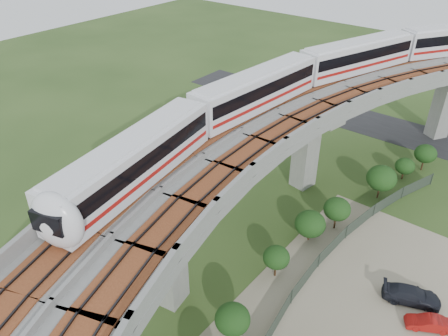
{
  "coord_description": "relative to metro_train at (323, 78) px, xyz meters",
  "views": [
    {
      "loc": [
        19.24,
        -26.74,
        27.6
      ],
      "look_at": [
        -0.64,
        -1.71,
        7.5
      ],
      "focal_mm": 35.0,
      "sensor_mm": 36.0,
      "label": 1
    }
  ],
  "objects": [
    {
      "name": "tree_6",
      "position": [
        5.75,
        -21.87,
        -9.86
      ],
      "size": [
        2.54,
        2.54,
        3.54
      ],
      "color": "#382314",
      "rests_on": "ground"
    },
    {
      "name": "tree_0",
      "position": [
        9.01,
        10.51,
        -10.08
      ],
      "size": [
        2.5,
        2.5,
        3.29
      ],
      "color": "#382314",
      "rests_on": "ground"
    },
    {
      "name": "tree_3",
      "position": [
        5.77,
        -5.6,
        -9.98
      ],
      "size": [
        2.57,
        2.57,
        3.43
      ],
      "color": "#382314",
      "rests_on": "ground"
    },
    {
      "name": "tree_5",
      "position": [
        4.65,
        -14.46,
        -10.22
      ],
      "size": [
        2.25,
        2.25,
        3.05
      ],
      "color": "#382314",
      "rests_on": "ground"
    },
    {
      "name": "car_red",
      "position": [
        16.47,
        -11.87,
        -11.73
      ],
      "size": [
        3.39,
        2.56,
        1.07
      ],
      "primitive_type": "imported",
      "rotation": [
        0.0,
        0.0,
        -1.07
      ],
      "color": "maroon",
      "rests_on": "dirt_lot"
    },
    {
      "name": "viaduct",
      "position": [
        2.42,
        -11.28,
        -3.26
      ],
      "size": [
        19.58,
        73.98,
        11.4
      ],
      "color": "#99968E",
      "rests_on": "ground"
    },
    {
      "name": "tree_2",
      "position": [
        7.11,
        1.89,
        -9.8
      ],
      "size": [
        3.12,
        3.12,
        3.84
      ],
      "color": "#382314",
      "rests_on": "ground"
    },
    {
      "name": "metro_train",
      "position": [
        0.0,
        0.0,
        0.0
      ],
      "size": [
        17.14,
        60.18,
        3.64
      ],
      "color": "white",
      "rests_on": "ground"
    },
    {
      "name": "asphalt_road",
      "position": [
        -1.42,
        18.72,
        -12.29
      ],
      "size": [
        60.0,
        8.0,
        0.03
      ],
      "primitive_type": "cube",
      "color": "#232326",
      "rests_on": "ground"
    },
    {
      "name": "tree_1",
      "position": [
        7.89,
        7.2,
        -10.6
      ],
      "size": [
        2.17,
        2.17,
        2.63
      ],
      "color": "#382314",
      "rests_on": "ground"
    },
    {
      "name": "tree_4",
      "position": [
        4.63,
        -8.67,
        -10.38
      ],
      "size": [
        2.86,
        2.86,
        3.14
      ],
      "color": "#382314",
      "rests_on": "ground"
    },
    {
      "name": "car_dark",
      "position": [
        14.62,
        -10.08,
        -11.62
      ],
      "size": [
        4.82,
        3.35,
        1.3
      ],
      "primitive_type": "imported",
      "rotation": [
        0.0,
        0.0,
        1.95
      ],
      "color": "black",
      "rests_on": "dirt_lot"
    },
    {
      "name": "fence",
      "position": [
        8.33,
        -11.28,
        -11.56
      ],
      "size": [
        3.87,
        38.73,
        1.5
      ],
      "color": "#2D382D",
      "rests_on": "ground"
    },
    {
      "name": "ground",
      "position": [
        -1.42,
        -11.28,
        -12.31
      ],
      "size": [
        160.0,
        160.0,
        0.0
      ],
      "primitive_type": "plane",
      "color": "#2D471C",
      "rests_on": "ground"
    },
    {
      "name": "dirt_lot",
      "position": [
        12.58,
        -13.28,
        -12.29
      ],
      "size": [
        18.0,
        26.0,
        0.04
      ],
      "primitive_type": "cube",
      "color": "gray",
      "rests_on": "ground"
    }
  ]
}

